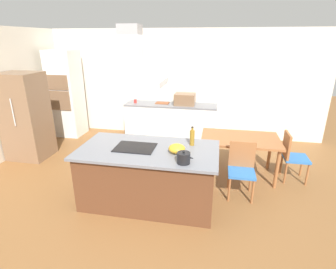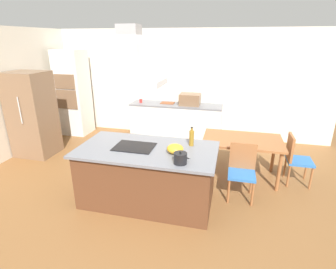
{
  "view_description": "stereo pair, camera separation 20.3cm",
  "coord_description": "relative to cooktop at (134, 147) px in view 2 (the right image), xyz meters",
  "views": [
    {
      "loc": [
        0.98,
        -3.5,
        2.45
      ],
      "look_at": [
        0.23,
        0.4,
        1.0
      ],
      "focal_mm": 28.09,
      "sensor_mm": 36.0,
      "label": 1
    },
    {
      "loc": [
        1.18,
        -3.46,
        2.45
      ],
      "look_at": [
        0.23,
        0.4,
        1.0
      ],
      "focal_mm": 28.09,
      "sensor_mm": 36.0,
      "label": 2
    }
  ],
  "objects": [
    {
      "name": "ground",
      "position": [
        0.2,
        1.5,
        -0.91
      ],
      "size": [
        16.0,
        16.0,
        0.0
      ],
      "primitive_type": "plane",
      "color": "brown"
    },
    {
      "name": "wall_back",
      "position": [
        0.2,
        3.25,
        0.44
      ],
      "size": [
        7.2,
        0.1,
        2.7
      ],
      "primitive_type": "cube",
      "color": "beige",
      "rests_on": "ground"
    },
    {
      "name": "wall_left",
      "position": [
        -3.25,
        1.0,
        0.44
      ],
      "size": [
        0.1,
        8.8,
        2.7
      ],
      "primitive_type": "cube",
      "color": "beige",
      "rests_on": "ground"
    },
    {
      "name": "kitchen_island",
      "position": [
        0.2,
        0.0,
        -0.45
      ],
      "size": [
        2.09,
        1.12,
        0.9
      ],
      "color": "#59331E",
      "rests_on": "ground"
    },
    {
      "name": "cooktop",
      "position": [
        0.0,
        0.0,
        0.0
      ],
      "size": [
        0.6,
        0.44,
        0.01
      ],
      "primitive_type": "cube",
      "color": "black",
      "rests_on": "kitchen_island"
    },
    {
      "name": "tea_kettle",
      "position": [
        0.79,
        -0.38,
        0.07
      ],
      "size": [
        0.23,
        0.18,
        0.18
      ],
      "color": "black",
      "rests_on": "kitchen_island"
    },
    {
      "name": "olive_oil_bottle",
      "position": [
        0.83,
        0.27,
        0.12
      ],
      "size": [
        0.07,
        0.07,
        0.3
      ],
      "color": "olive",
      "rests_on": "kitchen_island"
    },
    {
      "name": "mixing_bowl",
      "position": [
        0.65,
        -0.06,
        0.06
      ],
      "size": [
        0.24,
        0.24,
        0.13
      ],
      "primitive_type": "ellipsoid",
      "color": "gold",
      "rests_on": "kitchen_island"
    },
    {
      "name": "back_counter",
      "position": [
        0.03,
        2.88,
        -0.46
      ],
      "size": [
        2.3,
        0.62,
        0.9
      ],
      "color": "silver",
      "rests_on": "ground"
    },
    {
      "name": "countertop_microwave",
      "position": [
        0.38,
        2.88,
        0.13
      ],
      "size": [
        0.5,
        0.38,
        0.28
      ],
      "primitive_type": "cube",
      "color": "brown",
      "rests_on": "back_counter"
    },
    {
      "name": "coffee_mug_red",
      "position": [
        -0.9,
        2.85,
        0.04
      ],
      "size": [
        0.08,
        0.08,
        0.09
      ],
      "primitive_type": "cylinder",
      "color": "red",
      "rests_on": "back_counter"
    },
    {
      "name": "cutting_board",
      "position": [
        -0.2,
        2.93,
        0.0
      ],
      "size": [
        0.34,
        0.24,
        0.02
      ],
      "primitive_type": "cube",
      "color": "brown",
      "rests_on": "back_counter"
    },
    {
      "name": "wall_oven_stack",
      "position": [
        -2.7,
        2.65,
        0.2
      ],
      "size": [
        0.7,
        0.66,
        2.2
      ],
      "color": "silver",
      "rests_on": "ground"
    },
    {
      "name": "refrigerator",
      "position": [
        -2.78,
        1.16,
        0.0
      ],
      "size": [
        0.8,
        0.73,
        1.82
      ],
      "color": "brown",
      "rests_on": "ground"
    },
    {
      "name": "dining_table",
      "position": [
        1.63,
        1.15,
        -0.24
      ],
      "size": [
        1.4,
        0.9,
        0.75
      ],
      "color": "#995B33",
      "rests_on": "ground"
    },
    {
      "name": "chair_at_right_end",
      "position": [
        2.55,
        1.15,
        -0.4
      ],
      "size": [
        0.42,
        0.42,
        0.89
      ],
      "color": "#2D6BB7",
      "rests_on": "ground"
    },
    {
      "name": "chair_facing_island",
      "position": [
        1.63,
        0.49,
        -0.4
      ],
      "size": [
        0.42,
        0.42,
        0.89
      ],
      "color": "#2D6BB7",
      "rests_on": "ground"
    },
    {
      "name": "range_hood",
      "position": [
        0.0,
        0.0,
        1.2
      ],
      "size": [
        0.9,
        0.55,
        0.78
      ],
      "color": "#ADADB2"
    }
  ]
}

